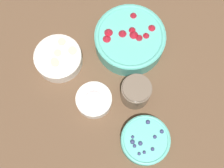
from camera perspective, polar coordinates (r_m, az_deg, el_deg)
The scene contains 6 objects.
ground_plane at distance 1.06m, azimuth -2.46°, elevation -2.53°, with size 4.00×4.00×0.00m, color brown.
bowl_strawberries at distance 1.08m, azimuth 3.28°, elevation 8.21°, with size 0.24×0.24×0.10m.
bowl_blueberries at distance 1.01m, azimuth 6.07°, elevation -10.22°, with size 0.16×0.16×0.06m.
bowl_bananas at distance 1.09m, azimuth -9.79°, elevation 4.70°, with size 0.16×0.16×0.05m.
bowl_cream at distance 1.03m, azimuth -3.32°, elevation -2.89°, with size 0.12×0.12×0.05m.
jar_chocolate at distance 1.02m, azimuth 4.36°, elevation -1.48°, with size 0.10×0.10×0.10m.
Camera 1 is at (-0.07, 0.26, 1.03)m, focal length 50.00 mm.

